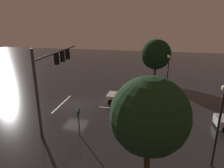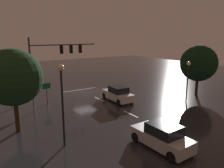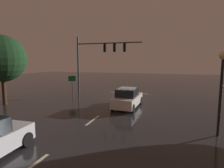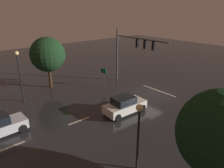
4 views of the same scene
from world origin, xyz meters
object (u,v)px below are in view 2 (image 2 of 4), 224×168
tree_left_near (199,63)px  tree_right_near (13,78)px  route_sign (47,89)px  street_lamp_left_kerb (188,74)px  traffic_signal_assembly (56,55)px  car_approaching (118,94)px  street_lamp_right_kerb (62,91)px  car_distant (162,136)px

tree_left_near → tree_right_near: tree_right_near is taller
route_sign → tree_left_near: tree_left_near is taller
route_sign → tree_right_near: size_ratio=0.37×
street_lamp_left_kerb → route_sign: 15.45m
traffic_signal_assembly → tree_right_near: 10.58m
car_approaching → street_lamp_right_kerb: size_ratio=0.79×
car_distant → street_lamp_right_kerb: 7.22m
street_lamp_right_kerb → route_sign: street_lamp_right_kerb is taller
car_approaching → street_lamp_left_kerb: (-6.12, 4.67, 2.45)m
car_distant → tree_left_near: 16.06m
route_sign → tree_right_near: bearing=54.2°
street_lamp_left_kerb → street_lamp_right_kerb: 15.31m
traffic_signal_assembly → route_sign: traffic_signal_assembly is taller
car_distant → route_sign: bearing=-75.4°
traffic_signal_assembly → car_distant: 17.07m
street_lamp_right_kerb → route_sign: size_ratio=2.31×
car_approaching → tree_right_near: size_ratio=0.69×
tree_left_near → route_sign: bearing=-19.1°
tree_right_near → street_lamp_left_kerb: bearing=173.1°
route_sign → traffic_signal_assembly: bearing=-126.6°
car_approaching → street_lamp_left_kerb: street_lamp_left_kerb is taller
street_lamp_left_kerb → tree_right_near: size_ratio=0.71×
traffic_signal_assembly → tree_left_near: bearing=149.3°
car_distant → tree_right_near: (7.51, -7.96, 3.50)m
route_sign → street_lamp_right_kerb: bearing=79.4°
traffic_signal_assembly → street_lamp_right_kerb: (4.03, 12.71, -1.13)m
traffic_signal_assembly → car_distant: (-1.30, 16.50, -4.19)m
car_distant → tree_right_near: tree_right_near is taller
street_lamp_right_kerb → tree_right_near: (2.18, -4.18, 0.43)m
street_lamp_left_kerb → tree_right_near: 17.50m
car_distant → street_lamp_right_kerb: size_ratio=0.79×
traffic_signal_assembly → route_sign: bearing=53.4°
traffic_signal_assembly → route_sign: 4.93m
route_sign → car_approaching: bearing=157.4°
route_sign → tree_right_near: 7.31m
traffic_signal_assembly → car_distant: size_ratio=1.90×
traffic_signal_assembly → street_lamp_right_kerb: 13.38m
car_approaching → street_lamp_right_kerb: 11.68m
street_lamp_left_kerb → tree_left_near: bearing=-157.9°
car_approaching → traffic_signal_assembly: bearing=-50.0°
route_sign → tree_left_near: 18.51m
tree_left_near → car_distant: bearing=28.4°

